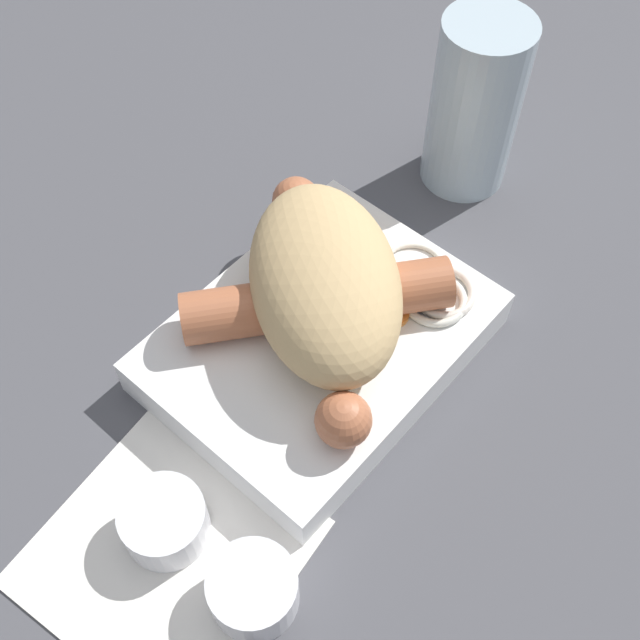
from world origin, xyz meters
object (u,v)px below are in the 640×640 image
(food_tray, at_px, (320,342))
(condiment_cup_near, at_px, (165,523))
(condiment_cup_far, at_px, (254,591))
(drink_glass, at_px, (475,105))
(bread_roll, at_px, (325,281))
(sausage, at_px, (318,300))

(food_tray, height_order, condiment_cup_near, same)
(condiment_cup_far, height_order, drink_glass, drink_glass)
(drink_glass, bearing_deg, condiment_cup_near, -173.35)
(food_tray, bearing_deg, condiment_cup_far, -151.57)
(condiment_cup_near, bearing_deg, food_tray, 5.16)
(drink_glass, bearing_deg, food_tray, -172.24)
(bread_roll, height_order, drink_glass, drink_glass)
(condiment_cup_near, height_order, condiment_cup_far, same)
(food_tray, xyz_separation_m, sausage, (0.01, 0.01, 0.03))
(drink_glass, bearing_deg, bread_roll, -173.79)
(bread_roll, bearing_deg, condiment_cup_near, -172.84)
(food_tray, relative_size, condiment_cup_near, 4.20)
(bread_roll, bearing_deg, food_tray, -150.80)
(bread_roll, xyz_separation_m, condiment_cup_near, (-0.16, -0.02, -0.05))
(food_tray, height_order, bread_roll, bread_roll)
(food_tray, relative_size, condiment_cup_far, 4.20)
(bread_roll, bearing_deg, drink_glass, 6.21)
(sausage, height_order, condiment_cup_far, sausage)
(sausage, height_order, condiment_cup_near, sausage)
(sausage, xyz_separation_m, condiment_cup_far, (-0.15, -0.08, -0.03))
(sausage, relative_size, drink_glass, 1.23)
(food_tray, height_order, condiment_cup_far, same)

